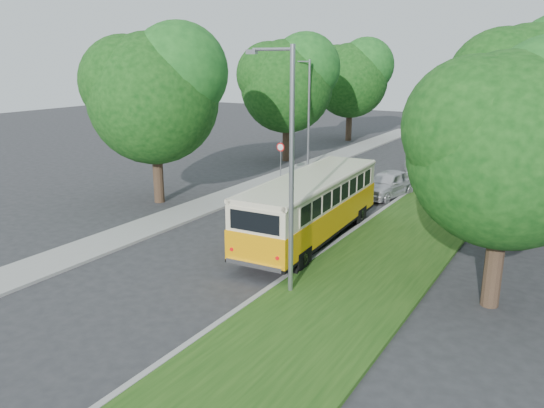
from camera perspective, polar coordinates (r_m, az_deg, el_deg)
The scene contains 13 objects.
ground at distance 22.06m, azimuth -4.65°, elevation -4.75°, with size 120.00×120.00×0.00m, color #2A2A2C.
curb at distance 24.57m, azimuth 9.10°, elevation -2.58°, with size 0.20×70.00×0.15m, color gray.
grass_verge at distance 23.85m, azimuth 14.33°, elevation -3.46°, with size 4.50×70.00×0.13m, color #1D4612.
sidewalk at distance 28.61m, azimuth -6.65°, elevation 0.07°, with size 2.20×70.00×0.12m, color gray.
treeline at distance 35.94m, azimuth 16.87°, elevation 12.15°, with size 24.27×41.91×9.46m.
lamppost_near at distance 16.65m, azimuth 1.84°, elevation 4.25°, with size 1.71×0.16×8.00m.
lamppost_far at distance 37.01m, azimuth 3.85°, elevation 10.02°, with size 1.71×0.16×7.50m.
warning_sign at distance 33.74m, azimuth 0.92°, elevation 5.40°, with size 0.56×0.10×2.50m.
vintage_bus at distance 22.46m, azimuth 4.24°, elevation -0.48°, with size 2.52×9.77×2.90m, color #F8A207, non-canonical shape.
car_silver at distance 30.60m, azimuth 12.33°, elevation 2.15°, with size 1.76×4.37×1.49m, color silver.
car_white at distance 37.16m, azimuth 15.42°, elevation 4.28°, with size 1.59×4.57×1.51m, color silver.
car_blue at distance 40.43m, azimuth 17.21°, elevation 4.95°, with size 1.97×4.85×1.41m, color navy.
car_grey at distance 47.66m, azimuth 18.45°, elevation 6.31°, with size 2.22×4.82×1.34m, color slate.
Camera 1 is at (12.17, -16.76, 7.61)m, focal length 35.00 mm.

